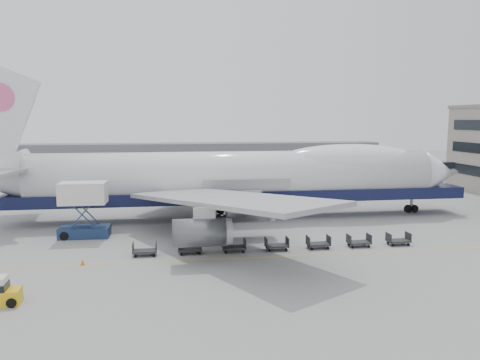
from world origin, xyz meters
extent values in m
plane|color=gray|center=(0.00, 0.00, 0.00)|extent=(260.00, 260.00, 0.00)
cube|color=gold|center=(0.00, -6.00, 0.01)|extent=(60.00, 0.15, 0.01)
cube|color=slate|center=(-10.00, 70.00, 3.50)|extent=(110.00, 8.00, 7.00)
cylinder|color=white|center=(0.00, 12.00, 5.70)|extent=(52.00, 6.40, 6.40)
cube|color=#0F143A|center=(1.00, 12.00, 3.14)|extent=(60.00, 5.76, 1.50)
cone|color=white|center=(29.00, 12.00, 5.70)|extent=(6.00, 6.40, 6.40)
ellipsoid|color=white|center=(15.60, 12.00, 7.46)|extent=(20.67, 5.78, 4.56)
cylinder|color=#EA5B94|center=(-28.50, 12.00, 15.70)|extent=(3.40, 0.30, 3.40)
cube|color=#9EA0A3|center=(-3.00, -2.28, 5.10)|extent=(20.35, 26.74, 2.26)
cube|color=#9EA0A3|center=(-3.00, 26.28, 5.10)|extent=(20.35, 26.74, 2.26)
cylinder|color=#595B60|center=(-6.00, 31.00, 2.90)|extent=(4.80, 2.60, 2.60)
cylinder|color=#595B60|center=(0.00, 22.00, 2.90)|extent=(4.80, 2.60, 2.60)
cylinder|color=#595B60|center=(0.00, 2.00, 2.90)|extent=(4.80, 2.60, 2.60)
cylinder|color=#595B60|center=(-6.00, -7.00, 2.90)|extent=(4.80, 2.60, 2.60)
cylinder|color=slate|center=(25.00, 12.00, 1.25)|extent=(0.36, 0.36, 2.50)
cylinder|color=black|center=(25.00, 12.00, 0.55)|extent=(1.10, 0.45, 1.10)
cylinder|color=slate|center=(-3.00, 9.00, 1.25)|extent=(0.36, 0.36, 2.50)
cylinder|color=black|center=(-3.00, 9.00, 0.55)|extent=(1.10, 0.45, 1.10)
cylinder|color=slate|center=(-3.00, 15.00, 1.25)|extent=(0.36, 0.36, 2.50)
cylinder|color=black|center=(-3.00, 15.00, 0.55)|extent=(1.10, 0.45, 1.10)
cube|color=navy|center=(-18.05, 4.50, 0.60)|extent=(5.48, 2.73, 1.19)
cube|color=silver|center=(-18.05, 4.50, 5.00)|extent=(5.06, 2.94, 2.39)
cube|color=navy|center=(-18.05, 3.31, 2.80)|extent=(3.86, 0.21, 4.27)
cube|color=navy|center=(-18.05, 5.69, 2.80)|extent=(3.86, 0.21, 4.27)
cube|color=slate|center=(-18.05, 6.24, 5.00)|extent=(2.63, 1.36, 0.15)
cylinder|color=black|center=(-20.01, 3.42, 0.49)|extent=(0.98, 0.38, 0.98)
cylinder|color=black|center=(-20.01, 5.58, 0.49)|extent=(0.98, 0.38, 0.98)
cylinder|color=black|center=(-16.10, 3.42, 0.49)|extent=(0.98, 0.38, 0.98)
cylinder|color=black|center=(-16.10, 5.58, 0.49)|extent=(0.98, 0.38, 0.98)
cube|color=yellow|center=(-20.64, -14.44, 0.55)|extent=(2.86, 1.62, 1.10)
cylinder|color=black|center=(-19.64, -15.09, 0.35)|extent=(0.70, 0.30, 0.70)
cylinder|color=black|center=(-19.64, -13.79, 0.35)|extent=(0.70, 0.30, 0.70)
cone|color=#DA5C0B|center=(-16.49, -5.86, 0.26)|extent=(0.34, 0.34, 0.53)
cube|color=#DA5C0B|center=(-16.49, -5.86, 0.01)|extent=(0.36, 0.36, 0.03)
cube|color=#2D2D30|center=(-11.06, -3.73, 0.45)|extent=(2.30, 1.35, 0.18)
cube|color=#2D2D30|center=(-12.16, -3.73, 0.85)|extent=(0.08, 1.35, 0.90)
cube|color=#2D2D30|center=(-9.96, -3.73, 0.85)|extent=(0.08, 1.35, 0.90)
cylinder|color=black|center=(-11.91, -4.28, 0.15)|extent=(0.30, 0.12, 0.30)
cylinder|color=black|center=(-11.91, -3.18, 0.15)|extent=(0.30, 0.12, 0.30)
cylinder|color=black|center=(-10.21, -4.28, 0.15)|extent=(0.30, 0.12, 0.30)
cylinder|color=black|center=(-10.21, -3.18, 0.15)|extent=(0.30, 0.12, 0.30)
cube|color=#2D2D30|center=(-6.71, -3.73, 0.45)|extent=(2.30, 1.35, 0.18)
cube|color=#2D2D30|center=(-7.81, -3.73, 0.85)|extent=(0.08, 1.35, 0.90)
cube|color=#2D2D30|center=(-5.61, -3.73, 0.85)|extent=(0.08, 1.35, 0.90)
cylinder|color=black|center=(-7.56, -4.28, 0.15)|extent=(0.30, 0.12, 0.30)
cylinder|color=black|center=(-7.56, -3.18, 0.15)|extent=(0.30, 0.12, 0.30)
cylinder|color=black|center=(-5.86, -4.28, 0.15)|extent=(0.30, 0.12, 0.30)
cylinder|color=black|center=(-5.86, -3.18, 0.15)|extent=(0.30, 0.12, 0.30)
cube|color=#2D2D30|center=(-2.36, -3.73, 0.45)|extent=(2.30, 1.35, 0.18)
cube|color=#2D2D30|center=(-3.46, -3.73, 0.85)|extent=(0.08, 1.35, 0.90)
cube|color=#2D2D30|center=(-1.26, -3.73, 0.85)|extent=(0.08, 1.35, 0.90)
cylinder|color=black|center=(-3.21, -4.28, 0.15)|extent=(0.30, 0.12, 0.30)
cylinder|color=black|center=(-3.21, -3.18, 0.15)|extent=(0.30, 0.12, 0.30)
cylinder|color=black|center=(-1.51, -4.28, 0.15)|extent=(0.30, 0.12, 0.30)
cylinder|color=black|center=(-1.51, -3.18, 0.15)|extent=(0.30, 0.12, 0.30)
cube|color=#2D2D30|center=(1.99, -3.73, 0.45)|extent=(2.30, 1.35, 0.18)
cube|color=#2D2D30|center=(0.89, -3.73, 0.85)|extent=(0.08, 1.35, 0.90)
cube|color=#2D2D30|center=(3.09, -3.73, 0.85)|extent=(0.08, 1.35, 0.90)
cylinder|color=black|center=(1.14, -4.28, 0.15)|extent=(0.30, 0.12, 0.30)
cylinder|color=black|center=(1.14, -3.18, 0.15)|extent=(0.30, 0.12, 0.30)
cylinder|color=black|center=(2.84, -4.28, 0.15)|extent=(0.30, 0.12, 0.30)
cylinder|color=black|center=(2.84, -3.18, 0.15)|extent=(0.30, 0.12, 0.30)
cube|color=#2D2D30|center=(6.34, -3.73, 0.45)|extent=(2.30, 1.35, 0.18)
cube|color=#2D2D30|center=(5.24, -3.73, 0.85)|extent=(0.08, 1.35, 0.90)
cube|color=#2D2D30|center=(7.44, -3.73, 0.85)|extent=(0.08, 1.35, 0.90)
cylinder|color=black|center=(5.49, -4.28, 0.15)|extent=(0.30, 0.12, 0.30)
cylinder|color=black|center=(5.49, -3.18, 0.15)|extent=(0.30, 0.12, 0.30)
cylinder|color=black|center=(7.19, -4.28, 0.15)|extent=(0.30, 0.12, 0.30)
cylinder|color=black|center=(7.19, -3.18, 0.15)|extent=(0.30, 0.12, 0.30)
cube|color=#2D2D30|center=(10.69, -3.73, 0.45)|extent=(2.30, 1.35, 0.18)
cube|color=#2D2D30|center=(9.59, -3.73, 0.85)|extent=(0.08, 1.35, 0.90)
cube|color=#2D2D30|center=(11.79, -3.73, 0.85)|extent=(0.08, 1.35, 0.90)
cylinder|color=black|center=(9.84, -4.28, 0.15)|extent=(0.30, 0.12, 0.30)
cylinder|color=black|center=(9.84, -3.18, 0.15)|extent=(0.30, 0.12, 0.30)
cylinder|color=black|center=(11.54, -4.28, 0.15)|extent=(0.30, 0.12, 0.30)
cylinder|color=black|center=(11.54, -3.18, 0.15)|extent=(0.30, 0.12, 0.30)
cube|color=#2D2D30|center=(15.04, -3.73, 0.45)|extent=(2.30, 1.35, 0.18)
cube|color=#2D2D30|center=(13.94, -3.73, 0.85)|extent=(0.08, 1.35, 0.90)
cube|color=#2D2D30|center=(16.14, -3.73, 0.85)|extent=(0.08, 1.35, 0.90)
cylinder|color=black|center=(14.19, -4.28, 0.15)|extent=(0.30, 0.12, 0.30)
cylinder|color=black|center=(14.19, -3.18, 0.15)|extent=(0.30, 0.12, 0.30)
cylinder|color=black|center=(15.89, -4.28, 0.15)|extent=(0.30, 0.12, 0.30)
cylinder|color=black|center=(15.89, -3.18, 0.15)|extent=(0.30, 0.12, 0.30)
camera|label=1|loc=(-8.40, -48.46, 13.18)|focal=35.00mm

